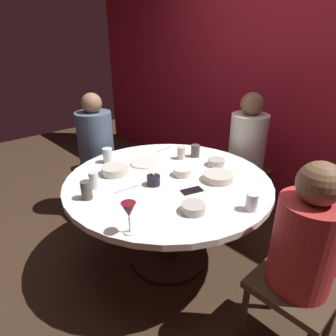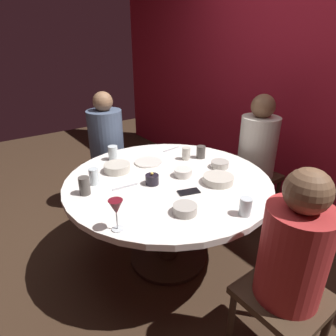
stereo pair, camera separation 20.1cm
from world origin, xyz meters
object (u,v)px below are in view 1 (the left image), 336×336
dining_table (168,194)px  cell_phone (192,191)px  cup_beside_wine (252,202)px  bowl_sauce_side (216,162)px  candle_holder (153,180)px  bowl_rice_portion (193,208)px  cup_far_edge (195,151)px  cup_by_right_diner (108,155)px  bowl_salad_center (218,177)px  cup_near_candle (94,180)px  cup_by_left_diner (87,190)px  seated_diner_back (247,143)px  bowl_serving_large (115,170)px  seated_diner_right (305,245)px  wine_glass (129,211)px  seated_diner_left (96,142)px  cup_center_front (181,153)px  dinner_plate (145,163)px  bowl_small_white (182,172)px

dining_table → cell_phone: size_ratio=10.37×
cell_phone → cup_beside_wine: bearing=30.4°
bowl_sauce_side → candle_holder: bearing=-98.0°
bowl_sauce_side → bowl_rice_portion: 0.70m
cup_far_edge → cup_by_right_diner: bearing=-122.8°
cell_phone → cup_by_right_diner: 0.80m
cell_phone → bowl_rice_portion: size_ratio=1.00×
bowl_salad_center → cup_near_candle: bearing=-125.1°
cup_by_left_diner → cup_beside_wine: (0.76, 0.63, -0.01)m
cell_phone → bowl_sauce_side: size_ratio=1.05×
candle_holder → cup_by_right_diner: size_ratio=0.78×
seated_diner_back → cup_near_candle: (-0.23, -1.46, 0.04)m
bowl_serving_large → seated_diner_right: bearing=10.3°
cell_phone → bowl_serving_large: size_ratio=0.72×
dining_table → wine_glass: 0.70m
dining_table → cup_near_candle: 0.54m
wine_glass → cup_by_right_diner: 0.96m
seated_diner_back → bowl_sauce_side: bearing=8.6°
bowl_rice_portion → cell_phone: bearing=134.5°
wine_glass → bowl_sauce_side: wine_glass is taller
cup_beside_wine → cell_phone: bearing=-167.2°
seated_diner_left → cup_center_front: bearing=22.0°
dinner_plate → candle_holder: bearing=-28.8°
seated_diner_left → bowl_small_white: (1.04, 0.11, 0.02)m
cup_by_right_diner → cup_near_candle: bearing=-43.8°
cell_phone → cup_center_front: 0.56m
cell_phone → cup_near_candle: size_ratio=1.22×
cell_phone → candle_holder: bearing=-134.7°
dining_table → seated_diner_left: seated_diner_left is taller
cell_phone → cup_near_candle: cup_near_candle is taller
bowl_salad_center → cup_by_left_diner: bearing=-116.3°
candle_holder → cup_far_edge: (-0.15, 0.59, 0.02)m
seated_diner_left → cell_phone: size_ratio=8.52×
dining_table → seated_diner_left: 1.01m
seated_diner_back → seated_diner_right: seated_diner_back is taller
cell_phone → cup_near_candle: bearing=-119.2°
bowl_serving_large → cup_center_front: 0.58m
bowl_salad_center → cup_center_front: size_ratio=2.09×
seated_diner_right → cup_center_front: seated_diner_right is taller
cup_near_candle → bowl_salad_center: bearing=54.9°
cell_phone → cup_by_right_diner: bearing=-152.0°
dining_table → seated_diner_back: size_ratio=1.20×
seated_diner_left → cell_phone: seated_diner_left is taller
cup_center_front → cup_by_left_diner: bearing=-86.0°
bowl_rice_portion → dinner_plate: bearing=162.9°
seated_diner_left → bowl_salad_center: bearing=10.6°
seated_diner_back → bowl_sauce_side: size_ratio=9.01×
seated_diner_back → seated_diner_right: (0.98, -1.00, -0.03)m
cup_center_front → wine_glass: bearing=-59.7°
bowl_rice_portion → seated_diner_right: bearing=18.4°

